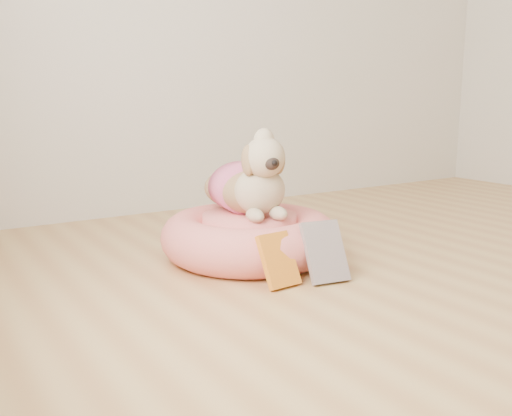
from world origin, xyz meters
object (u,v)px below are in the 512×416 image
book_yellow (278,260)px  book_white (325,252)px  pet_bed (249,237)px  dog (250,170)px

book_yellow → book_white: bearing=-17.0°
pet_bed → dog: (0.01, 0.01, 0.28)m
dog → book_white: size_ratio=2.13×
dog → book_white: (0.07, -0.40, -0.26)m
dog → book_white: 0.48m
dog → pet_bed: bearing=-127.5°
book_white → book_yellow: bearing=177.1°
pet_bed → dog: dog is taller
book_yellow → book_white: book_white is taller
book_white → pet_bed: bearing=111.4°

